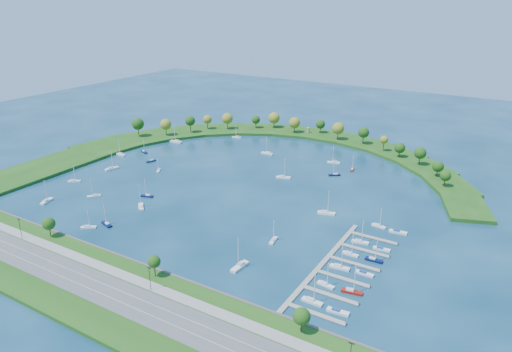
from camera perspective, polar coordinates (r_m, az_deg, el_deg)
The scene contains 40 objects.
ground at distance 288.12m, azimuth -1.36°, elevation -0.86°, with size 700.00×700.00×0.00m, color #072B42.
south_shoreline at distance 206.12m, azimuth -20.32°, elevation -11.57°, with size 420.00×43.10×11.60m.
breakwater at distance 350.12m, azimuth -3.52°, elevation 3.31°, with size 286.74×247.64×2.00m.
breakwater_trees at distance 368.62m, azimuth 2.57°, elevation 5.78°, with size 236.92×92.35×14.98m.
harbor_tower at distance 389.37m, azimuth 6.32°, elevation 5.54°, with size 2.60×2.60×4.15m.
dock_system at distance 204.82m, azimuth 9.97°, elevation -10.88°, with size 24.28×82.00×1.60m.
moored_boat_0 at distance 303.88m, azimuth 9.47°, elevation 0.21°, with size 7.22×6.02×10.89m.
moored_boat_1 at distance 351.71m, azimuth -16.03°, elevation 2.58°, with size 8.67×2.92×12.54m.
moored_boat_2 at distance 324.41m, azimuth -17.02°, elevation 0.92°, with size 5.16×9.36×13.26m.
moored_boat_3 at distance 295.68m, azimuth 3.31°, elevation -0.11°, with size 9.33×5.53×13.25m.
moored_boat_4 at distance 262.31m, azimuth -13.72°, elevation -3.57°, with size 8.31×8.10×13.33m.
moored_boat_5 at distance 380.15m, azimuth -2.34°, elevation 4.75°, with size 7.60×3.81×10.76m.
moored_boat_6 at distance 247.75m, azimuth -19.60°, elevation -5.78°, with size 7.14×6.16×10.90m.
moored_boat_7 at distance 247.89m, azimuth -17.59°, elevation -5.50°, with size 8.00×4.22×11.33m.
moored_boat_8 at distance 325.93m, azimuth 9.38°, elevation 1.68°, with size 8.92×4.56×12.63m.
moored_boat_9 at distance 250.48m, azimuth 8.48°, elevation -4.38°, with size 9.57×4.98×13.54m.
moored_boat_10 at distance 283.85m, azimuth -18.99°, elevation -2.23°, with size 6.19×7.11×10.88m.
moored_boat_11 at distance 315.43m, azimuth 11.56°, elevation 0.85°, with size 3.26×6.78×9.61m.
moored_boat_12 at distance 353.29m, azimuth -13.37°, elevation 2.90°, with size 7.41×4.40×10.53m.
moored_boat_13 at distance 372.89m, azimuth -9.63°, elevation 4.16°, with size 10.13×3.22×14.73m.
moored_boat_14 at distance 332.74m, azimuth -12.56°, elevation 1.84°, with size 3.93×6.92×9.81m.
moored_boat_15 at distance 286.33m, azimuth -23.97°, elevation -2.73°, with size 4.80×9.01×12.76m.
moored_boat_16 at distance 314.06m, azimuth -11.68°, elevation 0.74°, with size 4.81×6.34×9.32m.
moored_boat_17 at distance 221.84m, azimuth 2.10°, elevation -7.71°, with size 3.24×7.48×10.64m.
moored_boat_18 at distance 310.39m, azimuth -21.11°, elevation -0.52°, with size 7.24×6.35×11.11m.
moored_boat_19 at distance 202.22m, azimuth -1.96°, elevation -10.77°, with size 3.47×9.99×14.43m.
moored_boat_20 at distance 340.34m, azimuth 1.37°, elevation 2.81°, with size 9.08×2.83×13.22m.
moored_boat_21 at distance 275.58m, azimuth -13.03°, elevation -2.29°, with size 7.44×4.03×10.53m.
docked_boat_0 at distance 183.23m, azimuth 6.79°, elevation -14.73°, with size 8.31×2.55×12.12m.
docked_boat_1 at distance 179.84m, azimuth 9.84°, elevation -15.82°, with size 8.38×2.92×1.68m.
docked_boat_2 at distance 192.96m, azimuth 8.41°, elevation -12.78°, with size 7.50×3.00×10.71m.
docked_boat_3 at distance 190.74m, azimuth 11.49°, elevation -13.44°, with size 8.53×3.68×12.14m.
docked_boat_4 at distance 204.61m, azimuth 10.06°, elevation -10.73°, with size 8.68×3.29×12.45m.
docked_boat_5 at distance 202.85m, azimuth 12.95°, elevation -11.39°, with size 7.73×2.27×1.57m.
docked_boat_6 at distance 215.09m, azimuth 11.34°, elevation -9.15°, with size 7.33×2.22×10.70m.
docked_boat_7 at distance 212.88m, azimuth 14.06°, elevation -9.73°, with size 7.69×2.37×11.21m.
docked_boat_8 at distance 225.64m, azimuth 12.46°, elevation -7.71°, with size 8.11×3.51×11.54m.
docked_boat_9 at distance 222.28m, azimuth 14.91°, elevation -8.51°, with size 7.78×2.79×1.56m.
docked_boat_10 at distance 242.47m, azimuth 14.60°, elevation -5.79°, with size 7.34×2.84×10.52m.
docked_boat_11 at distance 239.19m, azimuth 16.76°, elevation -6.48°, with size 8.64×3.20×1.72m.
Camera 1 is at (143.48, -225.45, 107.70)m, focal length 33.11 mm.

